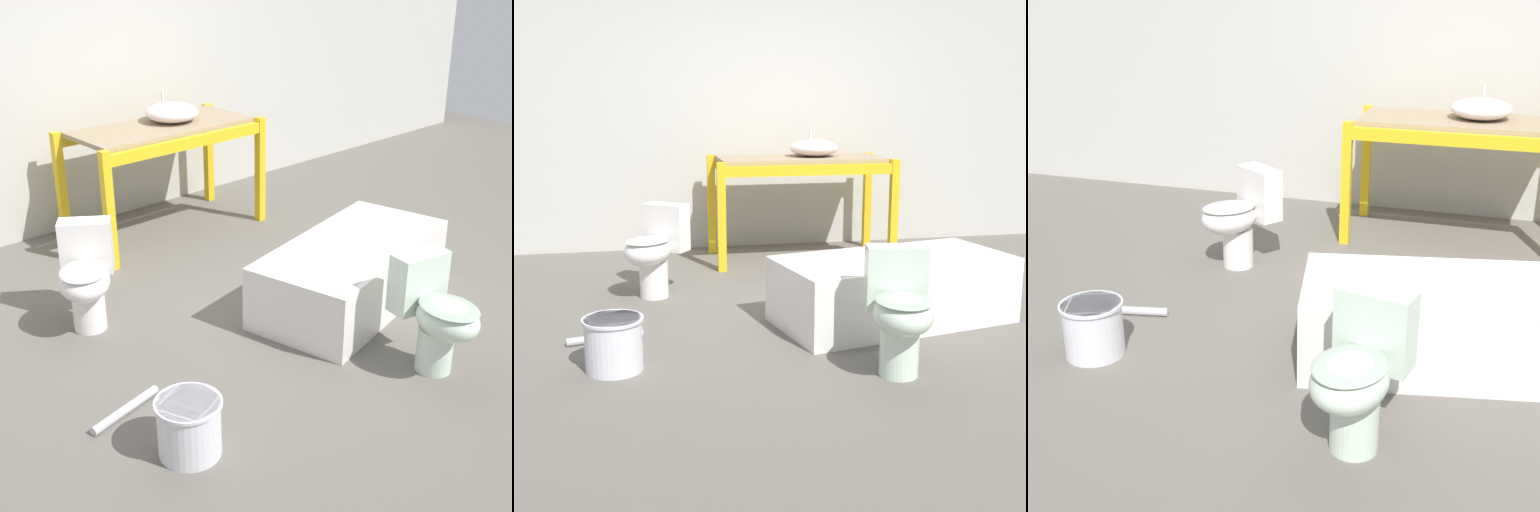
% 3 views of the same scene
% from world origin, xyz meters
% --- Properties ---
extents(ground_plane, '(12.00, 12.00, 0.00)m').
position_xyz_m(ground_plane, '(0.00, 0.00, 0.00)').
color(ground_plane, '#666059').
extents(warehouse_wall_rear, '(10.80, 0.08, 3.20)m').
position_xyz_m(warehouse_wall_rear, '(0.00, 2.24, 1.60)').
color(warehouse_wall_rear, beige).
rests_on(warehouse_wall_rear, ground_plane).
extents(shelving_rack, '(1.62, 0.80, 0.94)m').
position_xyz_m(shelving_rack, '(0.21, 1.56, 0.79)').
color(shelving_rack, yellow).
rests_on(shelving_rack, ground_plane).
extents(sink_basin, '(0.45, 0.46, 0.23)m').
position_xyz_m(sink_basin, '(0.35, 1.60, 1.02)').
color(sink_basin, silver).
rests_on(sink_basin, shelving_rack).
extents(bathtub_main, '(1.67, 1.05, 0.45)m').
position_xyz_m(bathtub_main, '(0.39, -0.39, 0.26)').
color(bathtub_main, white).
rests_on(bathtub_main, ground_plane).
extents(toilet_near, '(0.43, 0.59, 0.69)m').
position_xyz_m(toilet_near, '(0.09, -1.27, 0.37)').
color(toilet_near, silver).
rests_on(toilet_near, ground_plane).
extents(toilet_far, '(0.58, 0.63, 0.69)m').
position_xyz_m(toilet_far, '(-1.16, 0.53, 0.37)').
color(toilet_far, white).
rests_on(toilet_far, ground_plane).
extents(bucket_white, '(0.34, 0.34, 0.30)m').
position_xyz_m(bucket_white, '(-1.45, -0.91, 0.16)').
color(bucket_white, silver).
rests_on(bucket_white, ground_plane).
extents(loose_pipe, '(0.47, 0.15, 0.05)m').
position_xyz_m(loose_pipe, '(-1.51, -0.43, 0.03)').
color(loose_pipe, '#B7B7BC').
rests_on(loose_pipe, ground_plane).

